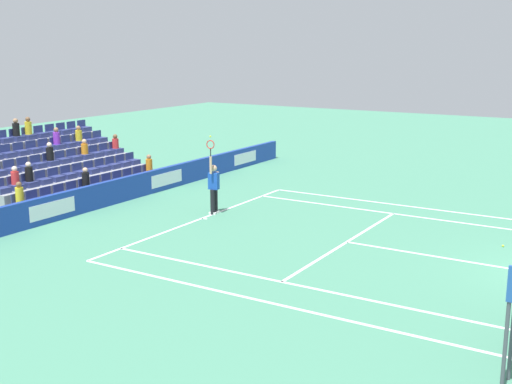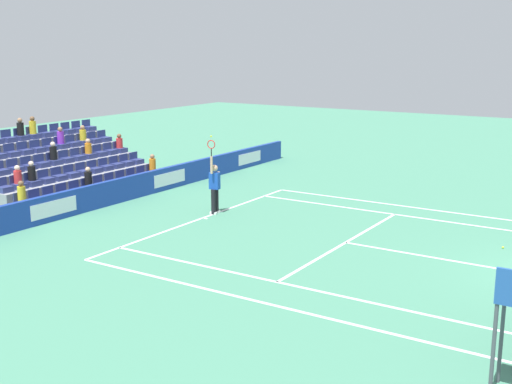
{
  "view_description": "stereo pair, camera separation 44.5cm",
  "coord_description": "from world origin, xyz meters",
  "views": [
    {
      "loc": [
        18.07,
        1.33,
        5.9
      ],
      "look_at": [
        -0.39,
        -9.92,
        1.1
      ],
      "focal_mm": 46.25,
      "sensor_mm": 36.0,
      "label": 1
    },
    {
      "loc": [
        17.83,
        1.7,
        5.9
      ],
      "look_at": [
        -0.39,
        -9.92,
        1.1
      ],
      "focal_mm": 46.25,
      "sensor_mm": 36.0,
      "label": 2
    }
  ],
  "objects": [
    {
      "name": "line_baseline",
      "position": [
        0.0,
        -11.89,
        0.0
      ],
      "size": [
        10.97,
        0.1,
        0.01
      ],
      "primitive_type": "cube",
      "color": "white",
      "rests_on": "ground"
    },
    {
      "name": "line_service",
      "position": [
        0.0,
        -6.4,
        0.0
      ],
      "size": [
        8.23,
        0.1,
        0.01
      ],
      "primitive_type": "cube",
      "color": "white",
      "rests_on": "ground"
    },
    {
      "name": "line_centre_service",
      "position": [
        0.0,
        -3.2,
        0.0
      ],
      "size": [
        0.1,
        6.4,
        0.01
      ],
      "primitive_type": "cube",
      "color": "white",
      "rests_on": "ground"
    },
    {
      "name": "line_singles_sideline_left",
      "position": [
        4.12,
        -5.95,
        0.0
      ],
      "size": [
        0.1,
        11.89,
        0.01
      ],
      "primitive_type": "cube",
      "color": "white",
      "rests_on": "ground"
    },
    {
      "name": "line_singles_sideline_right",
      "position": [
        -4.12,
        -5.95,
        0.0
      ],
      "size": [
        0.1,
        11.89,
        0.01
      ],
      "primitive_type": "cube",
      "color": "white",
      "rests_on": "ground"
    },
    {
      "name": "line_doubles_sideline_left",
      "position": [
        5.49,
        -5.95,
        0.0
      ],
      "size": [
        0.1,
        11.89,
        0.01
      ],
      "primitive_type": "cube",
      "color": "white",
      "rests_on": "ground"
    },
    {
      "name": "line_doubles_sideline_right",
      "position": [
        -5.49,
        -5.95,
        0.0
      ],
      "size": [
        0.1,
        11.89,
        0.01
      ],
      "primitive_type": "cube",
      "color": "white",
      "rests_on": "ground"
    },
    {
      "name": "line_centre_mark",
      "position": [
        0.0,
        -11.79,
        0.0
      ],
      "size": [
        0.1,
        0.2,
        0.01
      ],
      "primitive_type": "cube",
      "color": "white",
      "rests_on": "ground"
    },
    {
      "name": "sponsor_barrier",
      "position": [
        -0.0,
        -16.03,
        0.47
      ],
      "size": [
        24.62,
        0.22,
        0.94
      ],
      "color": "#193899",
      "rests_on": "ground"
    },
    {
      "name": "tennis_player",
      "position": [
        -0.77,
        -11.91,
        0.99
      ],
      "size": [
        0.53,
        0.39,
        2.85
      ],
      "color": "black",
      "rests_on": "ground"
    },
    {
      "name": "stadium_stand",
      "position": [
        -0.0,
        -19.6,
        0.82
      ],
      "size": [
        7.44,
        4.75,
        3.03
      ],
      "color": "gray",
      "rests_on": "ground"
    },
    {
      "name": "loose_tennis_ball",
      "position": [
        -1.97,
        -2.19,
        0.03
      ],
      "size": [
        0.07,
        0.07,
        0.07
      ],
      "primitive_type": "sphere",
      "color": "#D1E533",
      "rests_on": "ground"
    }
  ]
}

